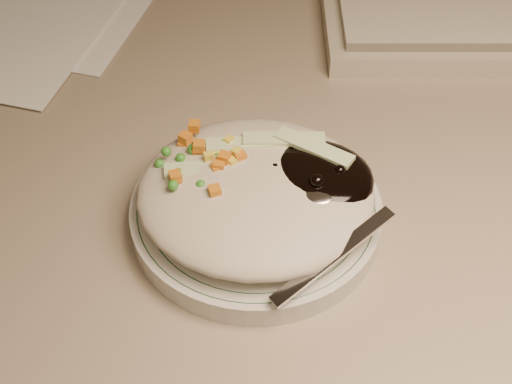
{
  "coord_description": "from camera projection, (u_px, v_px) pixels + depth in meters",
  "views": [
    {
      "loc": [
        -0.02,
        0.83,
        1.2
      ],
      "look_at": [
        -0.05,
        1.22,
        0.78
      ],
      "focal_mm": 50.0,
      "sensor_mm": 36.0,
      "label": 1
    }
  ],
  "objects": [
    {
      "name": "plate",
      "position": [
        256.0,
        213.0,
        0.6
      ],
      "size": [
        0.21,
        0.21,
        0.02
      ],
      "primitive_type": "cylinder",
      "color": "beige",
      "rests_on": "desk"
    },
    {
      "name": "desk",
      "position": [
        309.0,
        232.0,
        0.86
      ],
      "size": [
        1.4,
        0.7,
        0.74
      ],
      "color": "gray",
      "rests_on": "ground"
    },
    {
      "name": "meal",
      "position": [
        261.0,
        188.0,
        0.57
      ],
      "size": [
        0.2,
        0.19,
        0.05
      ],
      "color": "#B8AC95",
      "rests_on": "plate"
    },
    {
      "name": "plate_rim",
      "position": [
        256.0,
        205.0,
        0.59
      ],
      "size": [
        0.2,
        0.2,
        0.0
      ],
      "color": "#144723",
      "rests_on": "plate"
    }
  ]
}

